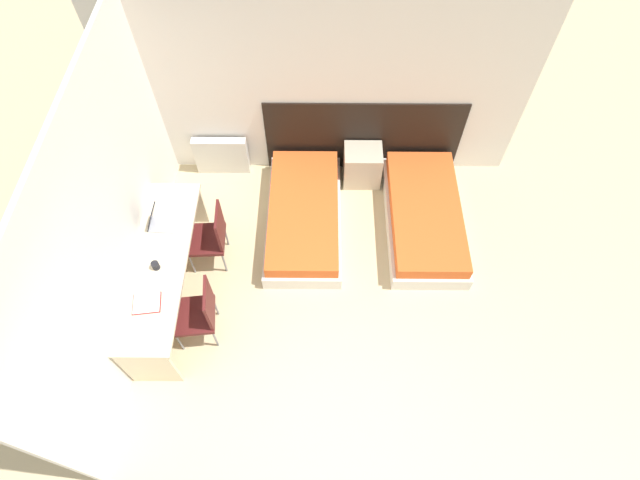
{
  "coord_description": "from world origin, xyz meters",
  "views": [
    {
      "loc": [
        0.03,
        -1.14,
        5.37
      ],
      "look_at": [
        0.0,
        1.99,
        0.55
      ],
      "focal_mm": 28.0,
      "sensor_mm": 36.0,
      "label": 1
    }
  ],
  "objects_px": {
    "bed_near_window": "(304,215)",
    "bed_near_door": "(424,216)",
    "chair_near_laptop": "(211,236)",
    "nightstand": "(362,166)",
    "chair_near_notebook": "(199,312)",
    "laptop": "(159,222)"
  },
  "relations": [
    {
      "from": "bed_near_door",
      "to": "chair_near_notebook",
      "type": "bearing_deg",
      "value": -150.04
    },
    {
      "from": "nightstand",
      "to": "laptop",
      "type": "distance_m",
      "value": 2.76
    },
    {
      "from": "bed_near_window",
      "to": "chair_near_notebook",
      "type": "relative_size",
      "value": 2.08
    },
    {
      "from": "bed_near_door",
      "to": "chair_near_laptop",
      "type": "bearing_deg",
      "value": -168.54
    },
    {
      "from": "bed_near_door",
      "to": "laptop",
      "type": "relative_size",
      "value": 6.06
    },
    {
      "from": "chair_near_laptop",
      "to": "bed_near_window",
      "type": "bearing_deg",
      "value": 23.37
    },
    {
      "from": "nightstand",
      "to": "bed_near_door",
      "type": "bearing_deg",
      "value": -44.8
    },
    {
      "from": "chair_near_laptop",
      "to": "laptop",
      "type": "bearing_deg",
      "value": -179.85
    },
    {
      "from": "chair_near_notebook",
      "to": "laptop",
      "type": "xyz_separation_m",
      "value": [
        -0.52,
        0.95,
        0.31
      ]
    },
    {
      "from": "bed_near_window",
      "to": "bed_near_door",
      "type": "relative_size",
      "value": 1.0
    },
    {
      "from": "laptop",
      "to": "nightstand",
      "type": "bearing_deg",
      "value": 31.42
    },
    {
      "from": "bed_near_door",
      "to": "laptop",
      "type": "distance_m",
      "value": 3.24
    },
    {
      "from": "chair_near_laptop",
      "to": "chair_near_notebook",
      "type": "relative_size",
      "value": 1.0
    },
    {
      "from": "bed_near_door",
      "to": "chair_near_notebook",
      "type": "distance_m",
      "value": 3.03
    },
    {
      "from": "nightstand",
      "to": "chair_near_laptop",
      "type": "relative_size",
      "value": 0.6
    },
    {
      "from": "bed_near_door",
      "to": "nightstand",
      "type": "relative_size",
      "value": 3.5
    },
    {
      "from": "bed_near_door",
      "to": "chair_near_laptop",
      "type": "height_order",
      "value": "chair_near_laptop"
    },
    {
      "from": "bed_near_door",
      "to": "bed_near_window",
      "type": "bearing_deg",
      "value": 180.0
    },
    {
      "from": "chair_near_laptop",
      "to": "laptop",
      "type": "xyz_separation_m",
      "value": [
        -0.52,
        -0.03,
        0.31
      ]
    },
    {
      "from": "nightstand",
      "to": "laptop",
      "type": "bearing_deg",
      "value": -150.67
    },
    {
      "from": "nightstand",
      "to": "bed_near_window",
      "type": "bearing_deg",
      "value": -135.2
    },
    {
      "from": "chair_near_laptop",
      "to": "chair_near_notebook",
      "type": "bearing_deg",
      "value": -93.01
    }
  ]
}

